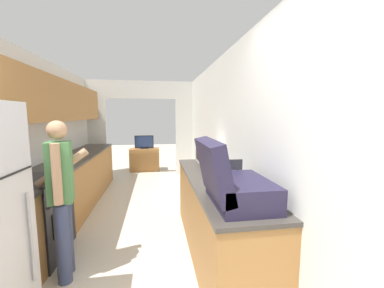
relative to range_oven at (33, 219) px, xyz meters
name	(u,v)px	position (x,y,z in m)	size (l,w,h in m)	color
wall_left	(32,124)	(-0.26, 0.69, 1.05)	(0.38, 7.54, 2.50)	silver
wall_right	(230,143)	(2.40, 0.28, 0.79)	(0.06, 7.54, 2.50)	silver
wall_far_with_doorway	(141,122)	(1.03, 3.48, 0.99)	(3.08, 0.06, 2.50)	silver
counter_left	(77,182)	(-0.01, 1.53, -0.01)	(0.62, 4.15, 0.91)	#9E6B38
counter_right	(216,216)	(2.07, -0.24, -0.01)	(0.62, 2.35, 0.91)	#9E6B38
range_oven	(33,219)	(0.00, 0.00, 0.00)	(0.66, 0.79, 1.05)	black
person	(62,196)	(0.48, -0.42, 0.38)	(0.51, 0.42, 1.58)	#384266
suitcase	(231,183)	(1.99, -1.01, 0.62)	(0.56, 0.66, 0.53)	#231E38
microwave	(209,154)	(2.19, 0.63, 0.58)	(0.34, 0.45, 0.27)	white
book_stack	(218,174)	(2.12, -0.15, 0.47)	(0.24, 0.30, 0.04)	gold
tv_cabinet	(145,159)	(1.06, 4.14, -0.13)	(0.84, 0.42, 0.66)	#9E6B38
television	(144,142)	(1.06, 4.10, 0.38)	(0.54, 0.16, 0.38)	black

